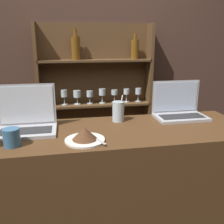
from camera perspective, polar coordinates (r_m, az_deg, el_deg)
name	(u,v)px	position (r m, az deg, el deg)	size (l,w,h in m)	color
bar_counter	(100,212)	(1.68, -2.78, -21.81)	(1.78, 0.53, 1.08)	#4C3019
back_wall	(82,64)	(2.55, -6.88, 10.90)	(7.00, 0.06, 2.70)	#4C3328
back_shelf	(96,107)	(2.56, -3.75, 1.25)	(1.12, 0.18, 1.73)	brown
laptop_near	(26,121)	(1.48, -19.00, -1.87)	(0.33, 0.21, 0.26)	#ADADB2
laptop_far	(179,109)	(1.72, 15.04, 0.68)	(0.33, 0.20, 0.24)	#ADADB2
cake_plate	(85,135)	(1.28, -6.22, -5.34)	(0.20, 0.20, 0.07)	silver
water_glass	(118,111)	(1.57, 1.43, 0.13)	(0.07, 0.07, 0.17)	silver
coffee_cup	(12,137)	(1.30, -21.97, -5.42)	(0.08, 0.08, 0.09)	#38668C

